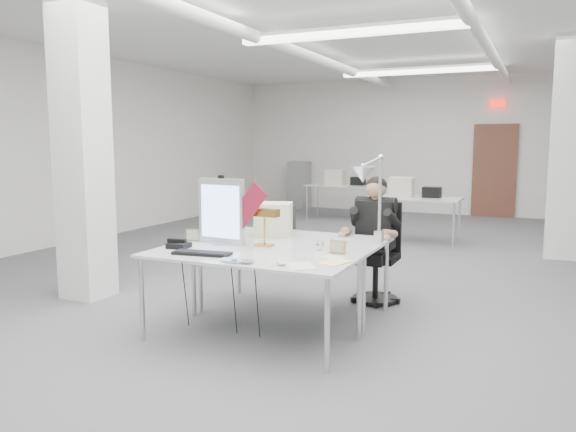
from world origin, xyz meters
name	(u,v)px	position (x,y,z in m)	size (l,w,h in m)	color
room_shell	(353,142)	(0.04, 0.13, 1.69)	(10.04, 14.04, 3.24)	#545457
desk_main	(250,256)	(0.00, -2.50, 0.74)	(1.80, 0.90, 0.03)	silver
desk_second	(293,239)	(0.00, -1.60, 0.74)	(1.80, 0.90, 0.03)	silver
bg_desk_a	(413,198)	(0.20, 3.00, 0.74)	(1.60, 0.80, 0.03)	silver
bg_desk_b	(344,185)	(-1.80, 5.20, 0.74)	(1.60, 0.80, 0.03)	silver
filing_cabinet	(299,185)	(-3.50, 6.65, 0.60)	(0.45, 0.55, 1.20)	gray
office_chair	(376,257)	(0.65, -0.90, 0.48)	(0.47, 0.47, 0.96)	black
seated_person	(375,219)	(0.65, -0.95, 0.90)	(0.51, 0.64, 0.95)	black
monitor	(221,211)	(-0.47, -2.18, 1.06)	(0.49, 0.05, 0.61)	silver
pennant	(248,207)	(-0.18, -2.21, 1.12)	(0.44, 0.01, 0.18)	maroon
keyboard	(202,253)	(-0.36, -2.69, 0.77)	(0.49, 0.16, 0.02)	black
laptop	(234,262)	(0.06, -2.88, 0.77)	(0.28, 0.18, 0.02)	#A5A6AA
mouse	(281,264)	(0.43, -2.80, 0.77)	(0.08, 0.05, 0.03)	#AAABAF
bankers_lamp	(265,226)	(-0.06, -2.12, 0.94)	(0.33, 0.13, 0.37)	#E29846
desk_phone	(179,245)	(-0.71, -2.52, 0.78)	(0.18, 0.16, 0.04)	black
picture_frame_left	(194,235)	(-0.79, -2.16, 0.81)	(0.15, 0.01, 0.12)	#9C6E43
picture_frame_right	(338,247)	(0.66, -2.17, 0.81)	(0.15, 0.01, 0.12)	#A78648
desk_clock	(319,244)	(0.46, -2.08, 0.81)	(0.10, 0.10, 0.03)	silver
paper_stack_a	(300,266)	(0.57, -2.75, 0.76)	(0.19, 0.28, 0.01)	silver
paper_stack_b	(334,262)	(0.76, -2.53, 0.76)	(0.19, 0.26, 0.01)	#FFDF98
paper_stack_c	(333,258)	(0.69, -2.36, 0.76)	(0.20, 0.14, 0.01)	silver
beige_monitor	(274,219)	(-0.23, -1.58, 0.92)	(0.35, 0.33, 0.33)	beige
architect_lamp	(372,199)	(0.85, -1.79, 1.20)	(0.24, 0.69, 0.88)	silver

